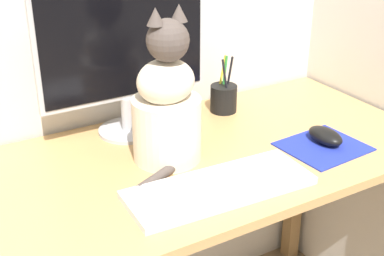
# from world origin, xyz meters

# --- Properties ---
(desk) EXTENTS (1.48, 0.63, 0.75)m
(desk) POSITION_xyz_m (0.00, 0.00, 0.65)
(desk) COLOR tan
(desk) RESTS_ON ground_plane
(monitor) EXTENTS (0.48, 0.17, 0.44)m
(monitor) POSITION_xyz_m (-0.01, 0.22, 1.00)
(monitor) COLOR #B2B2B7
(monitor) RESTS_ON desk
(keyboard) EXTENTS (0.45, 0.18, 0.02)m
(keyboard) POSITION_xyz_m (0.04, -0.18, 0.77)
(keyboard) COLOR silver
(keyboard) RESTS_ON desk
(mousepad_right) EXTENTS (0.22, 0.20, 0.00)m
(mousepad_right) POSITION_xyz_m (0.41, -0.13, 0.76)
(mousepad_right) COLOR #1E2D9E
(mousepad_right) RESTS_ON desk
(computer_mouse_right) EXTENTS (0.06, 0.11, 0.04)m
(computer_mouse_right) POSITION_xyz_m (0.42, -0.12, 0.78)
(computer_mouse_right) COLOR black
(computer_mouse_right) RESTS_ON mousepad_right
(cat) EXTENTS (0.24, 0.23, 0.40)m
(cat) POSITION_xyz_m (0.02, 0.02, 0.90)
(cat) COLOR beige
(cat) RESTS_ON desk
(pen_cup) EXTENTS (0.08, 0.08, 0.17)m
(pen_cup) POSITION_xyz_m (0.31, 0.21, 0.80)
(pen_cup) COLOR black
(pen_cup) RESTS_ON desk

